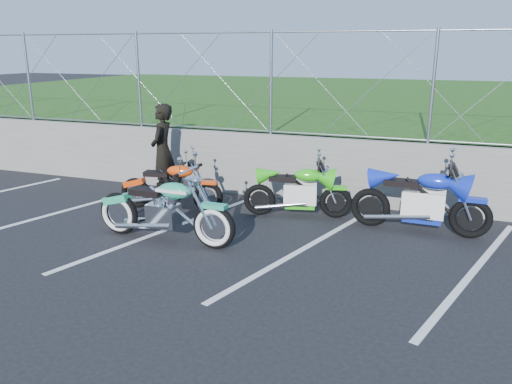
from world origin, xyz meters
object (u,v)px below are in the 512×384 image
(cruiser_turquoise, at_px, (166,212))
(sportbike_blue, at_px, (422,203))
(naked_orange, at_px, (172,188))
(person_standing, at_px, (163,151))
(sportbike_green, at_px, (299,193))

(cruiser_turquoise, relative_size, sportbike_blue, 1.08)
(naked_orange, xyz_separation_m, person_standing, (-0.63, 0.79, 0.52))
(cruiser_turquoise, distance_m, sportbike_green, 2.50)
(cruiser_turquoise, height_order, sportbike_green, cruiser_turquoise)
(sportbike_green, relative_size, sportbike_blue, 0.86)
(cruiser_turquoise, bearing_deg, sportbike_green, 50.90)
(sportbike_blue, bearing_deg, sportbike_green, 179.12)
(naked_orange, height_order, sportbike_blue, sportbike_blue)
(naked_orange, relative_size, sportbike_blue, 0.88)
(naked_orange, bearing_deg, person_standing, 119.46)
(sportbike_blue, relative_size, person_standing, 1.19)
(cruiser_turquoise, bearing_deg, naked_orange, 117.50)
(person_standing, bearing_deg, naked_orange, 28.78)
(sportbike_green, bearing_deg, cruiser_turquoise, -144.17)
(cruiser_turquoise, xyz_separation_m, naked_orange, (-0.70, 1.46, -0.06))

